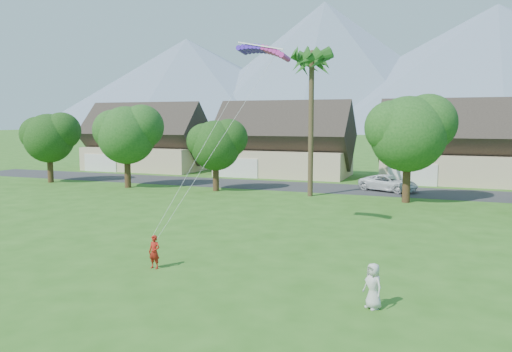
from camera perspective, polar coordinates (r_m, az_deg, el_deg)
The scene contains 10 objects.
ground at distance 17.09m, azimuth -12.50°, elevation -16.42°, with size 500.00×500.00×0.00m, color #2D6019.
street at distance 48.36m, azimuth 10.14°, elevation -1.46°, with size 90.00×7.00×0.01m, color #2D2D30.
kite_flyer at distance 22.86m, azimuth -11.54°, elevation -8.50°, with size 0.55×0.36×1.50m, color #A11B12.
watcher at distance 18.33m, azimuth 13.24°, elevation -12.13°, with size 0.79×0.52×1.62m, color beige.
parked_car at distance 47.70m, azimuth 14.91°, elevation -0.79°, with size 2.49×5.39×1.50m, color white.
mountain_ridge at distance 274.03m, azimuth 21.44°, elevation 10.75°, with size 540.00×240.00×70.00m.
houses_row at distance 56.79m, azimuth 12.39°, elevation 3.14°, with size 72.75×8.19×8.86m.
tree_row at distance 42.23m, azimuth 7.21°, elevation 4.10°, with size 62.27×6.67×8.45m.
fan_palm at distance 43.28m, azimuth 6.40°, elevation 13.34°, with size 3.00×3.00×13.80m.
parafoil_kite at distance 27.84m, azimuth 0.94°, elevation 14.29°, with size 2.93×1.13×0.50m.
Camera 1 is at (8.77, -13.10, 6.61)m, focal length 35.00 mm.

